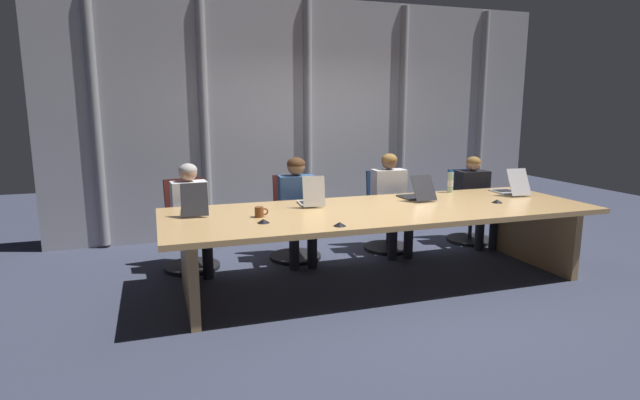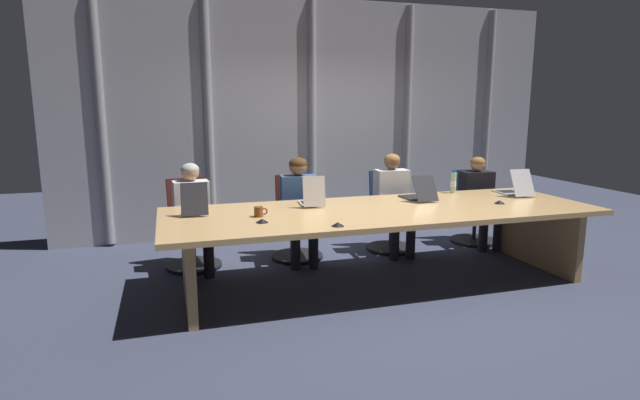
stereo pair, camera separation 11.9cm
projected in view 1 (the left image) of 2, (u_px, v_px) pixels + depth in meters
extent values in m
plane|color=#383D51|center=(381.00, 281.00, 5.12)|extent=(13.93, 13.93, 0.00)
cube|color=tan|center=(382.00, 211.00, 4.99)|extent=(4.27, 1.43, 0.05)
cube|color=black|center=(382.00, 217.00, 5.00)|extent=(3.63, 0.10, 0.06)
cube|color=tan|center=(189.00, 267.00, 4.47)|extent=(0.08, 1.22, 0.71)
cube|color=tan|center=(535.00, 233.00, 5.64)|extent=(0.08, 1.22, 0.71)
cube|color=#B2B2B7|center=(312.00, 118.00, 6.98)|extent=(6.97, 0.10, 3.17)
cylinder|color=gray|center=(95.00, 120.00, 6.07)|extent=(0.12, 0.12, 3.10)
cylinder|color=gray|center=(204.00, 119.00, 6.47)|extent=(0.12, 0.12, 3.10)
cylinder|color=gray|center=(308.00, 119.00, 6.90)|extent=(0.12, 0.12, 3.10)
cylinder|color=gray|center=(402.00, 118.00, 7.35)|extent=(0.12, 0.12, 3.10)
cylinder|color=gray|center=(480.00, 117.00, 7.77)|extent=(0.12, 0.12, 3.10)
cube|color=#2D2D33|center=(194.00, 211.00, 4.79)|extent=(0.26, 0.34, 0.02)
cube|color=black|center=(194.00, 210.00, 4.82)|extent=(0.21, 0.19, 0.00)
cube|color=#2D2D33|center=(194.00, 200.00, 4.56)|extent=(0.25, 0.12, 0.29)
cube|color=black|center=(194.00, 199.00, 4.57)|extent=(0.22, 0.11, 0.26)
cube|color=beige|center=(310.00, 204.00, 5.18)|extent=(0.25, 0.34, 0.02)
cube|color=black|center=(310.00, 202.00, 5.20)|extent=(0.20, 0.19, 0.00)
cube|color=beige|center=(314.00, 191.00, 4.97)|extent=(0.23, 0.08, 0.30)
cube|color=black|center=(314.00, 191.00, 4.98)|extent=(0.20, 0.07, 0.27)
cube|color=#2D2D33|center=(413.00, 197.00, 5.55)|extent=(0.25, 0.31, 0.02)
cube|color=black|center=(411.00, 196.00, 5.57)|extent=(0.21, 0.17, 0.00)
cube|color=#2D2D33|center=(424.00, 188.00, 5.31)|extent=(0.25, 0.16, 0.26)
cube|color=black|center=(424.00, 188.00, 5.32)|extent=(0.23, 0.14, 0.23)
cube|color=#BCBCC1|center=(505.00, 192.00, 5.88)|extent=(0.27, 0.35, 0.02)
cube|color=black|center=(504.00, 191.00, 5.91)|extent=(0.22, 0.20, 0.00)
cube|color=#BCBCC1|center=(519.00, 182.00, 5.63)|extent=(0.25, 0.17, 0.29)
cube|color=black|center=(519.00, 182.00, 5.63)|extent=(0.23, 0.15, 0.26)
cube|color=#511E19|center=(191.00, 231.00, 5.46)|extent=(0.55, 0.55, 0.08)
cube|color=#511E19|center=(185.00, 201.00, 5.60)|extent=(0.45, 0.19, 0.51)
cylinder|color=#262628|center=(192.00, 250.00, 5.50)|extent=(0.05, 0.05, 0.34)
cylinder|color=black|center=(192.00, 266.00, 5.54)|extent=(0.60, 0.60, 0.04)
cube|color=#511E19|center=(295.00, 223.00, 5.83)|extent=(0.52, 0.52, 0.08)
cube|color=#511E19|center=(291.00, 195.00, 5.98)|extent=(0.44, 0.15, 0.50)
cylinder|color=#262628|center=(295.00, 241.00, 5.86)|extent=(0.05, 0.05, 0.34)
cylinder|color=black|center=(295.00, 256.00, 5.90)|extent=(0.60, 0.60, 0.04)
cube|color=navy|center=(389.00, 216.00, 6.20)|extent=(0.53, 0.53, 0.08)
cube|color=navy|center=(383.00, 190.00, 6.35)|extent=(0.44, 0.17, 0.50)
cylinder|color=#262628|center=(388.00, 233.00, 6.23)|extent=(0.05, 0.05, 0.34)
cylinder|color=black|center=(388.00, 248.00, 6.27)|extent=(0.60, 0.60, 0.04)
cube|color=navy|center=(471.00, 210.00, 6.56)|extent=(0.52, 0.52, 0.08)
cube|color=navy|center=(464.00, 186.00, 6.72)|extent=(0.44, 0.15, 0.47)
cylinder|color=#262628|center=(470.00, 225.00, 6.60)|extent=(0.05, 0.05, 0.34)
cylinder|color=black|center=(469.00, 240.00, 6.64)|extent=(0.60, 0.60, 0.04)
cube|color=silver|center=(190.00, 205.00, 5.39)|extent=(0.39, 0.25, 0.50)
sphere|color=tan|center=(188.00, 172.00, 5.32)|extent=(0.19, 0.19, 0.19)
ellipsoid|color=#B2ADA8|center=(188.00, 170.00, 5.32)|extent=(0.19, 0.19, 0.14)
cylinder|color=silver|center=(204.00, 198.00, 5.44)|extent=(0.08, 0.14, 0.27)
cylinder|color=tan|center=(208.00, 212.00, 5.27)|extent=(0.09, 0.30, 0.06)
cylinder|color=silver|center=(174.00, 200.00, 5.32)|extent=(0.08, 0.14, 0.27)
cylinder|color=tan|center=(178.00, 215.00, 5.15)|extent=(0.09, 0.30, 0.06)
cylinder|color=#262833|center=(204.00, 234.00, 5.30)|extent=(0.16, 0.41, 0.13)
cylinder|color=#262833|center=(208.00, 258.00, 5.18)|extent=(0.11, 0.11, 0.44)
cylinder|color=#262833|center=(184.00, 236.00, 5.22)|extent=(0.16, 0.41, 0.13)
cylinder|color=#262833|center=(188.00, 260.00, 5.10)|extent=(0.11, 0.11, 0.44)
cube|color=#335184|center=(296.00, 198.00, 5.76)|extent=(0.42, 0.25, 0.51)
sphere|color=#8C6647|center=(296.00, 166.00, 5.69)|extent=(0.20, 0.20, 0.20)
ellipsoid|color=#472D19|center=(296.00, 164.00, 5.68)|extent=(0.21, 0.21, 0.15)
cylinder|color=#335184|center=(311.00, 192.00, 5.78)|extent=(0.08, 0.14, 0.27)
cylinder|color=#8C6647|center=(315.00, 205.00, 5.60)|extent=(0.09, 0.30, 0.06)
cylinder|color=#335184|center=(282.00, 193.00, 5.70)|extent=(0.08, 0.14, 0.27)
cylinder|color=#8C6647|center=(285.00, 206.00, 5.52)|extent=(0.09, 0.30, 0.06)
cylinder|color=#262833|center=(309.00, 226.00, 5.64)|extent=(0.17, 0.41, 0.13)
cylinder|color=#262833|center=(312.00, 249.00, 5.51)|extent=(0.11, 0.11, 0.44)
cylinder|color=#262833|center=(291.00, 227.00, 5.59)|extent=(0.17, 0.41, 0.13)
cylinder|color=#262833|center=(294.00, 250.00, 5.46)|extent=(0.11, 0.11, 0.44)
cube|color=silver|center=(389.00, 192.00, 6.11)|extent=(0.40, 0.24, 0.54)
sphere|color=brown|center=(389.00, 161.00, 6.05)|extent=(0.19, 0.19, 0.19)
ellipsoid|color=olive|center=(389.00, 159.00, 6.04)|extent=(0.19, 0.19, 0.14)
cylinder|color=silver|center=(401.00, 185.00, 6.14)|extent=(0.08, 0.14, 0.27)
cylinder|color=brown|center=(409.00, 197.00, 5.97)|extent=(0.08, 0.30, 0.06)
cylinder|color=silver|center=(376.00, 186.00, 6.05)|extent=(0.08, 0.14, 0.27)
cylinder|color=brown|center=(382.00, 198.00, 5.88)|extent=(0.08, 0.30, 0.06)
cylinder|color=#262833|center=(402.00, 219.00, 6.01)|extent=(0.15, 0.41, 0.13)
cylinder|color=#262833|center=(408.00, 240.00, 5.88)|extent=(0.11, 0.11, 0.44)
cylinder|color=#262833|center=(387.00, 220.00, 5.95)|extent=(0.15, 0.41, 0.13)
cylinder|color=#262833|center=(393.00, 241.00, 5.82)|extent=(0.11, 0.11, 0.44)
cube|color=black|center=(472.00, 189.00, 6.49)|extent=(0.41, 0.24, 0.47)
sphere|color=tan|center=(473.00, 164.00, 6.43)|extent=(0.18, 0.18, 0.18)
ellipsoid|color=olive|center=(474.00, 162.00, 6.42)|extent=(0.18, 0.18, 0.14)
cylinder|color=black|center=(484.00, 185.00, 6.52)|extent=(0.08, 0.14, 0.27)
cylinder|color=tan|center=(493.00, 197.00, 6.35)|extent=(0.08, 0.30, 0.06)
cylinder|color=black|center=(461.00, 186.00, 6.44)|extent=(0.08, 0.14, 0.27)
cylinder|color=tan|center=(469.00, 198.00, 6.26)|extent=(0.08, 0.30, 0.06)
cylinder|color=#262833|center=(486.00, 212.00, 6.37)|extent=(0.15, 0.41, 0.13)
cylinder|color=#262833|center=(494.00, 232.00, 6.24)|extent=(0.11, 0.11, 0.44)
cylinder|color=#262833|center=(472.00, 213.00, 6.32)|extent=(0.15, 0.41, 0.13)
cylinder|color=#262833|center=(480.00, 233.00, 6.19)|extent=(0.11, 0.11, 0.44)
cylinder|color=#ADD1B2|center=(450.00, 182.00, 5.88)|extent=(0.07, 0.07, 0.24)
cylinder|color=white|center=(450.00, 183.00, 5.88)|extent=(0.07, 0.07, 0.07)
cylinder|color=blue|center=(451.00, 171.00, 5.85)|extent=(0.04, 0.04, 0.02)
cylinder|color=brown|center=(259.00, 212.00, 4.59)|extent=(0.08, 0.08, 0.09)
torus|color=brown|center=(265.00, 212.00, 4.61)|extent=(0.07, 0.01, 0.07)
cone|color=black|center=(497.00, 201.00, 5.27)|extent=(0.11, 0.11, 0.03)
cone|color=black|center=(263.00, 221.00, 4.36)|extent=(0.11, 0.11, 0.03)
cone|color=black|center=(340.00, 224.00, 4.25)|extent=(0.11, 0.11, 0.03)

